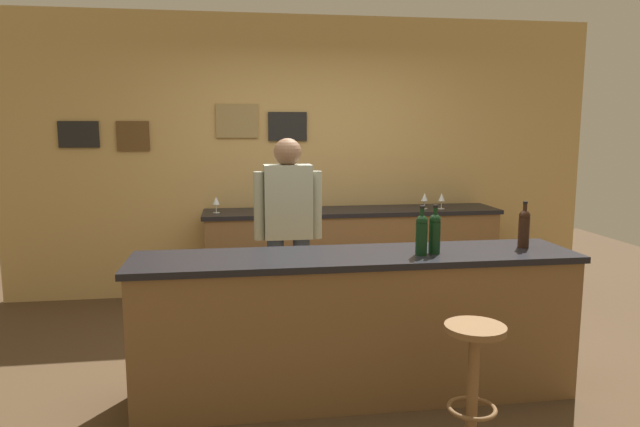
# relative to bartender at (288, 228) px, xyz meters

# --- Properties ---
(ground_plane) EXTENTS (10.00, 10.00, 0.00)m
(ground_plane) POSITION_rel_bartender_xyz_m (0.34, -0.50, -0.94)
(ground_plane) COLOR #4C3823
(back_wall) EXTENTS (6.00, 0.09, 2.80)m
(back_wall) POSITION_rel_bartender_xyz_m (0.33, 1.53, 0.47)
(back_wall) COLOR tan
(back_wall) RESTS_ON ground_plane
(bar_counter) EXTENTS (2.77, 0.60, 0.92)m
(bar_counter) POSITION_rel_bartender_xyz_m (0.34, -0.90, -0.47)
(bar_counter) COLOR brown
(bar_counter) RESTS_ON ground_plane
(side_counter) EXTENTS (2.89, 0.56, 0.90)m
(side_counter) POSITION_rel_bartender_xyz_m (0.74, 1.15, -0.48)
(side_counter) COLOR brown
(side_counter) RESTS_ON ground_plane
(bartender) EXTENTS (0.52, 0.21, 1.62)m
(bartender) POSITION_rel_bartender_xyz_m (0.00, 0.00, 0.00)
(bartender) COLOR #384766
(bartender) RESTS_ON ground_plane
(bar_stool) EXTENTS (0.32, 0.32, 0.68)m
(bar_stool) POSITION_rel_bartender_xyz_m (0.82, -1.60, -0.48)
(bar_stool) COLOR brown
(bar_stool) RESTS_ON ground_plane
(wine_bottle_a) EXTENTS (0.07, 0.07, 0.31)m
(wine_bottle_a) POSITION_rel_bartender_xyz_m (0.73, -0.98, 0.12)
(wine_bottle_a) COLOR black
(wine_bottle_a) RESTS_ON bar_counter
(wine_bottle_b) EXTENTS (0.07, 0.07, 0.31)m
(wine_bottle_b) POSITION_rel_bartender_xyz_m (0.82, -0.95, 0.12)
(wine_bottle_b) COLOR black
(wine_bottle_b) RESTS_ON bar_counter
(wine_bottle_c) EXTENTS (0.07, 0.07, 0.31)m
(wine_bottle_c) POSITION_rel_bartender_xyz_m (1.46, -0.87, 0.12)
(wine_bottle_c) COLOR black
(wine_bottle_c) RESTS_ON bar_counter
(wine_glass_a) EXTENTS (0.07, 0.07, 0.16)m
(wine_glass_a) POSITION_rel_bartender_xyz_m (-0.57, 1.12, 0.07)
(wine_glass_a) COLOR silver
(wine_glass_a) RESTS_ON side_counter
(wine_glass_b) EXTENTS (0.07, 0.07, 0.16)m
(wine_glass_b) POSITION_rel_bartender_xyz_m (1.46, 1.09, 0.07)
(wine_glass_b) COLOR silver
(wine_glass_b) RESTS_ON side_counter
(wine_glass_c) EXTENTS (0.07, 0.07, 0.16)m
(wine_glass_c) POSITION_rel_bartender_xyz_m (1.62, 1.06, 0.07)
(wine_glass_c) COLOR silver
(wine_glass_c) RESTS_ON side_counter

